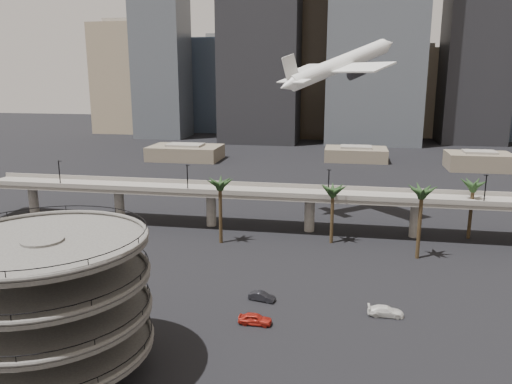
% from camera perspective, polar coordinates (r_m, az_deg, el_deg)
% --- Properties ---
extents(ground, '(700.00, 700.00, 0.00)m').
position_cam_1_polar(ground, '(62.14, -8.95, -19.22)').
color(ground, black).
rests_on(ground, ground).
extents(parking_ramp, '(22.20, 22.20, 17.35)m').
position_cam_1_polar(parking_ramp, '(59.76, -22.69, -10.86)').
color(parking_ramp, '#494744').
rests_on(parking_ramp, ground).
extents(overpass, '(130.00, 9.30, 14.70)m').
position_cam_1_polar(overpass, '(108.93, 0.40, -0.46)').
color(overpass, slate).
rests_on(overpass, ground).
extents(palm_trees, '(54.40, 18.40, 14.00)m').
position_cam_1_polar(palm_trees, '(99.20, 11.95, 0.22)').
color(palm_trees, '#41311C').
rests_on(palm_trees, ground).
extents(low_buildings, '(135.00, 27.50, 6.80)m').
position_cam_1_polar(low_buildings, '(194.24, 6.89, 4.20)').
color(low_buildings, '#68604D').
rests_on(low_buildings, ground).
extents(skyline, '(269.00, 86.00, 136.32)m').
position_cam_1_polar(skyline, '(266.84, 10.09, 16.68)').
color(skyline, gray).
rests_on(skyline, ground).
extents(airborne_jet, '(28.34, 27.13, 14.00)m').
position_cam_1_polar(airborne_jet, '(121.67, 9.54, 14.14)').
color(airborne_jet, white).
rests_on(airborne_jet, ground).
extents(car_a, '(4.60, 1.89, 1.56)m').
position_cam_1_polar(car_a, '(70.08, -0.11, -14.30)').
color(car_a, red).
rests_on(car_a, ground).
extents(car_b, '(4.26, 2.21, 1.33)m').
position_cam_1_polar(car_b, '(76.65, 0.68, -11.85)').
color(car_b, black).
rests_on(car_b, ground).
extents(car_c, '(5.04, 2.16, 1.45)m').
position_cam_1_polar(car_c, '(74.53, 14.59, -13.04)').
color(car_c, white).
rests_on(car_c, ground).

